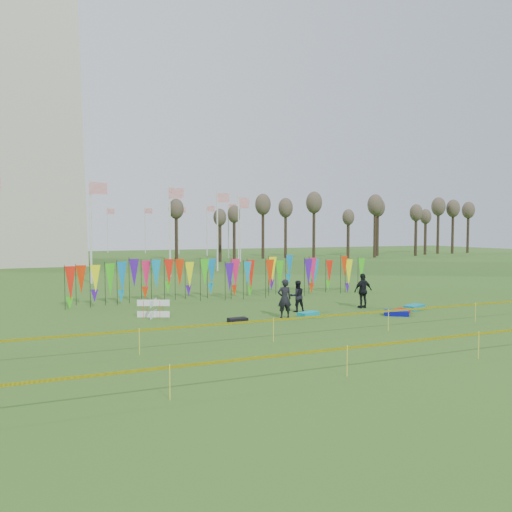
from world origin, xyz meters
name	(u,v)px	position (x,y,z in m)	size (l,w,h in m)	color
ground	(295,326)	(0.00, 0.00, 0.00)	(160.00, 160.00, 0.00)	#2B5718
flagpole_ring	(10,231)	(-14.00, 48.00, 4.00)	(57.40, 56.16, 8.00)	silver
banner_row	(230,274)	(0.28, 9.19, 1.46)	(18.64, 0.64, 2.34)	black
caution_tape_near	(318,318)	(-0.22, -2.35, 0.78)	(26.00, 0.02, 0.90)	yellow
caution_tape_far	(398,344)	(-0.22, -7.12, 0.78)	(26.00, 0.02, 0.90)	yellow
tree_line	(352,216)	(32.00, 44.00, 6.17)	(53.92, 1.92, 7.84)	#34261A
box_kite	(153,309)	(-5.26, 4.44, 0.43)	(0.78, 0.78, 0.87)	red
person_left	(285,299)	(0.46, 2.01, 0.92)	(0.67, 0.49, 1.83)	black
person_mid	(297,296)	(1.83, 3.35, 0.79)	(0.77, 0.48, 1.59)	black
person_right	(363,291)	(5.58, 3.02, 0.92)	(1.08, 0.62, 1.85)	black
kite_bag_turquoise	(308,314)	(1.69, 1.93, 0.11)	(1.06, 0.53, 0.21)	#0B9BA9
kite_bag_blue	(396,313)	(5.74, 0.46, 0.12)	(1.15, 0.60, 0.24)	#090B93
kite_bag_red	(400,312)	(6.22, 0.79, 0.11)	(1.21, 0.55, 0.22)	red
kite_bag_black	(238,320)	(-1.98, 1.81, 0.10)	(0.86, 0.50, 0.20)	black
kite_bag_teal	(414,307)	(7.78, 1.58, 0.12)	(1.27, 0.61, 0.24)	#0B899F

